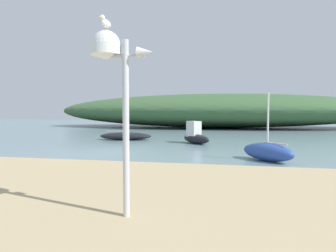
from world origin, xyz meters
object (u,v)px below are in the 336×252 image
at_px(sailboat_east_reach, 267,152).
at_px(sailboat_by_sandbar, 126,136).
at_px(mast_structure, 112,62).
at_px(seagull_on_radar, 105,22).
at_px(motorboat_far_right, 195,136).

height_order(sailboat_east_reach, sailboat_by_sandbar, sailboat_by_sandbar).
distance_m(mast_structure, sailboat_east_reach, 9.13).
relative_size(mast_structure, seagull_on_radar, 9.63).
bearing_deg(mast_structure, sailboat_by_sandbar, 109.14).
relative_size(mast_structure, sailboat_east_reach, 1.15).
bearing_deg(motorboat_far_right, sailboat_by_sandbar, 165.43).
bearing_deg(sailboat_east_reach, seagull_on_radar, -116.62).
bearing_deg(mast_structure, sailboat_east_reach, 63.96).
xyz_separation_m(sailboat_east_reach, sailboat_by_sandbar, (-9.20, 7.60, -0.10)).
bearing_deg(seagull_on_radar, motorboat_far_right, 89.18).
relative_size(seagull_on_radar, sailboat_by_sandbar, 0.08).
relative_size(motorboat_far_right, sailboat_by_sandbar, 0.58).
xyz_separation_m(seagull_on_radar, sailboat_by_sandbar, (-5.26, 15.47, -3.41)).
bearing_deg(motorboat_far_right, mast_structure, -90.38).
height_order(mast_structure, seagull_on_radar, seagull_on_radar).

